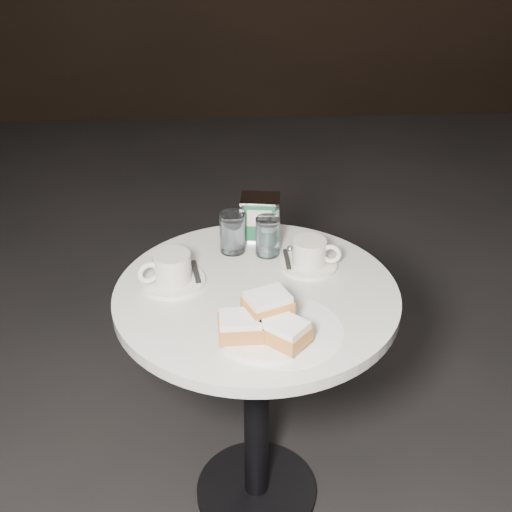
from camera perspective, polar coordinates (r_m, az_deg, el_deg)
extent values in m
plane|color=black|center=(2.08, 0.03, -20.34)|extent=(7.00, 7.00, 0.00)
cylinder|color=black|center=(2.07, 0.03, -20.08)|extent=(0.36, 0.36, 0.03)
cylinder|color=black|center=(1.81, 0.04, -13.07)|extent=(0.07, 0.07, 0.70)
cylinder|color=white|center=(1.58, 0.04, -3.49)|extent=(0.70, 0.70, 0.03)
cylinder|color=white|center=(1.44, 2.38, -6.57)|extent=(0.30, 0.30, 0.00)
cylinder|color=white|center=(1.42, 0.64, -6.98)|extent=(0.24, 0.24, 0.01)
cube|color=#C6783D|center=(1.39, -1.41, -6.45)|extent=(0.10, 0.08, 0.04)
cube|color=white|center=(1.38, -1.42, -5.62)|extent=(0.09, 0.07, 0.01)
cube|color=#CA843E|center=(1.38, 2.55, -6.91)|extent=(0.12, 0.12, 0.04)
cube|color=white|center=(1.36, 2.57, -6.08)|extent=(0.11, 0.11, 0.01)
cube|color=#CF853F|center=(1.41, 1.04, -4.52)|extent=(0.12, 0.11, 0.04)
cube|color=white|center=(1.39, 1.05, -3.68)|extent=(0.11, 0.10, 0.01)
cylinder|color=white|center=(1.61, -7.37, -2.23)|extent=(0.21, 0.21, 0.01)
cylinder|color=beige|center=(1.59, -7.47, -0.96)|extent=(0.12, 0.12, 0.07)
cylinder|color=#906B4E|center=(1.57, -7.54, -0.05)|extent=(0.11, 0.11, 0.00)
torus|color=silver|center=(1.57, -9.52, -1.48)|extent=(0.06, 0.04, 0.06)
cube|color=silver|center=(1.62, -5.37, -1.43)|extent=(0.03, 0.11, 0.00)
sphere|color=#B1B0B5|center=(1.66, -6.11, -0.43)|extent=(0.02, 0.02, 0.02)
cylinder|color=white|center=(1.67, 4.69, -0.76)|extent=(0.18, 0.18, 0.01)
cylinder|color=silver|center=(1.65, 4.75, 0.38)|extent=(0.11, 0.11, 0.07)
cylinder|color=#825D47|center=(1.63, 4.79, 1.21)|extent=(0.10, 0.10, 0.00)
torus|color=white|center=(1.64, 6.68, 0.19)|extent=(0.06, 0.03, 0.05)
cube|color=#B2B2B7|center=(1.67, 2.78, -0.33)|extent=(0.01, 0.10, 0.00)
sphere|color=#BBBBC0|center=(1.71, 3.04, 0.64)|extent=(0.02, 0.02, 0.02)
cylinder|color=silver|center=(1.71, -2.11, 2.10)|extent=(0.08, 0.08, 0.11)
cylinder|color=white|center=(1.71, -2.11, 1.97)|extent=(0.07, 0.07, 0.09)
cylinder|color=white|center=(1.69, 1.05, 1.76)|extent=(0.08, 0.08, 0.11)
cylinder|color=white|center=(1.70, 1.05, 1.64)|extent=(0.07, 0.07, 0.09)
cube|color=silver|center=(1.77, 0.38, 3.44)|extent=(0.12, 0.10, 0.12)
cube|color=#1B5F3A|center=(1.73, 0.30, 2.87)|extent=(0.08, 0.01, 0.11)
cube|color=silver|center=(1.72, 0.29, 3.35)|extent=(0.07, 0.01, 0.05)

